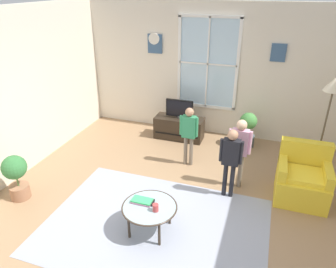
{
  "coord_description": "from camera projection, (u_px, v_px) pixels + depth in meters",
  "views": [
    {
      "loc": [
        1.13,
        -3.4,
        3.09
      ],
      "look_at": [
        -0.27,
        0.75,
        0.96
      ],
      "focal_mm": 33.62,
      "sensor_mm": 36.0,
      "label": 1
    }
  ],
  "objects": [
    {
      "name": "person_green_shirt",
      "position": [
        189.0,
        130.0,
        5.6
      ],
      "size": [
        0.34,
        0.15,
        1.13
      ],
      "color": "#726656",
      "rests_on": "ground_plane"
    },
    {
      "name": "potted_plant_by_window",
      "position": [
        248.0,
        129.0,
        6.4
      ],
      "size": [
        0.34,
        0.34,
        0.73
      ],
      "color": "#4C565B",
      "rests_on": "ground_plane"
    },
    {
      "name": "area_rug",
      "position": [
        155.0,
        226.0,
        4.41
      ],
      "size": [
        3.07,
        2.2,
        0.01
      ],
      "primitive_type": "cube",
      "color": "#999EAD",
      "rests_on": "ground_plane"
    },
    {
      "name": "potted_plant_corner",
      "position": [
        16.0,
        174.0,
        4.81
      ],
      "size": [
        0.37,
        0.37,
        0.74
      ],
      "color": "#9E6B4C",
      "rests_on": "ground_plane"
    },
    {
      "name": "person_black_shirt",
      "position": [
        231.0,
        156.0,
        4.73
      ],
      "size": [
        0.35,
        0.16,
        1.16
      ],
      "color": "black",
      "rests_on": "ground_plane"
    },
    {
      "name": "floor_lamp",
      "position": [
        332.0,
        95.0,
        4.9
      ],
      "size": [
        0.32,
        0.32,
        1.78
      ],
      "color": "black",
      "rests_on": "ground_plane"
    },
    {
      "name": "television",
      "position": [
        179.0,
        109.0,
        6.6
      ],
      "size": [
        0.58,
        0.08,
        0.4
      ],
      "color": "#4C4C4C",
      "rests_on": "tv_stand"
    },
    {
      "name": "coffee_table",
      "position": [
        149.0,
        208.0,
        4.17
      ],
      "size": [
        0.75,
        0.75,
        0.41
      ],
      "color": "#99B2B7",
      "rests_on": "ground_plane"
    },
    {
      "name": "person_pink_shirt",
      "position": [
        240.0,
        146.0,
        4.95
      ],
      "size": [
        0.36,
        0.16,
        1.2
      ],
      "color": "#726656",
      "rests_on": "ground_plane"
    },
    {
      "name": "tv_stand",
      "position": [
        179.0,
        128.0,
        6.8
      ],
      "size": [
        1.04,
        0.43,
        0.47
      ],
      "color": "#2D2319",
      "rests_on": "ground_plane"
    },
    {
      "name": "book_stack",
      "position": [
        142.0,
        201.0,
        4.23
      ],
      "size": [
        0.27,
        0.15,
        0.05
      ],
      "color": "#C3779A",
      "rests_on": "coffee_table"
    },
    {
      "name": "armchair",
      "position": [
        302.0,
        180.0,
        4.87
      ],
      "size": [
        0.76,
        0.74,
        0.87
      ],
      "color": "yellow",
      "rests_on": "ground_plane"
    },
    {
      "name": "cup",
      "position": [
        156.0,
        208.0,
        4.06
      ],
      "size": [
        0.08,
        0.08,
        0.1
      ],
      "primitive_type": "cylinder",
      "color": "#BF3F3F",
      "rests_on": "coffee_table"
    },
    {
      "name": "remote_near_books",
      "position": [
        153.0,
        203.0,
        4.21
      ],
      "size": [
        0.07,
        0.15,
        0.02
      ],
      "primitive_type": "cube",
      "rotation": [
        0.0,
        0.0,
        0.23
      ],
      "color": "black",
      "rests_on": "coffee_table"
    },
    {
      "name": "back_wall",
      "position": [
        216.0,
        71.0,
        6.6
      ],
      "size": [
        5.66,
        0.17,
        2.77
      ],
      "color": "beige",
      "rests_on": "ground_plane"
    },
    {
      "name": "ground_plane",
      "position": [
        169.0,
        218.0,
        4.58
      ],
      "size": [
        6.26,
        6.67,
        0.02
      ],
      "primitive_type": "cube",
      "color": "#9E7A56"
    }
  ]
}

